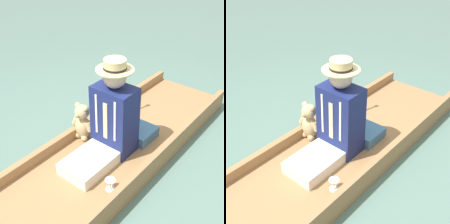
# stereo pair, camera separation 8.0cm
# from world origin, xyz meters

# --- Properties ---
(ground_plane) EXTENTS (16.00, 16.00, 0.00)m
(ground_plane) POSITION_xyz_m (0.00, 0.00, 0.00)
(ground_plane) COLOR slate
(punt_boat) EXTENTS (0.90, 3.24, 0.23)m
(punt_boat) POSITION_xyz_m (0.00, 0.00, 0.07)
(punt_boat) COLOR #997047
(punt_boat) RESTS_ON ground_plane
(seat_cushion) EXTENTS (0.42, 0.29, 0.11)m
(seat_cushion) POSITION_xyz_m (-0.03, -0.33, 0.18)
(seat_cushion) COLOR teal
(seat_cushion) RESTS_ON punt_boat
(seated_person) EXTENTS (0.37, 0.75, 0.91)m
(seated_person) POSITION_xyz_m (-0.01, 0.03, 0.47)
(seated_person) COLOR white
(seated_person) RESTS_ON punt_boat
(teddy_bear) EXTENTS (0.27, 0.16, 0.39)m
(teddy_bear) POSITION_xyz_m (0.34, 0.02, 0.31)
(teddy_bear) COLOR tan
(teddy_bear) RESTS_ON punt_boat
(wine_glass) EXTENTS (0.09, 0.09, 0.11)m
(wine_glass) POSITION_xyz_m (-0.31, 0.40, 0.20)
(wine_glass) COLOR silver
(wine_glass) RESTS_ON punt_boat
(walking_cane) EXTENTS (0.04, 0.33, 0.70)m
(walking_cane) POSITION_xyz_m (0.35, -0.42, 0.54)
(walking_cane) COLOR black
(walking_cane) RESTS_ON punt_boat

